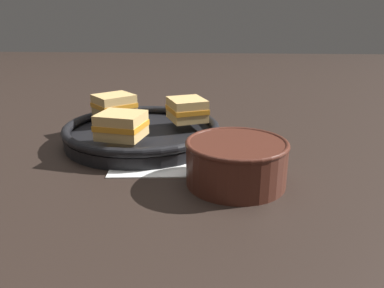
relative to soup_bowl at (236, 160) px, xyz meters
name	(u,v)px	position (x,y,z in m)	size (l,w,h in m)	color
ground_plane	(175,159)	(-0.11, 0.10, -0.04)	(4.00, 4.00, 0.00)	black
napkin	(170,157)	(-0.12, 0.10, -0.04)	(0.22, 0.19, 0.00)	white
soup_bowl	(236,160)	(0.00, 0.00, 0.00)	(0.16, 0.16, 0.07)	#4C2319
spoon	(177,155)	(-0.10, 0.10, -0.03)	(0.17, 0.03, 0.01)	#9E9EA3
skillet	(142,133)	(-0.19, 0.19, -0.02)	(0.33, 0.33, 0.04)	black
sandwich_near_left	(114,105)	(-0.26, 0.25, 0.02)	(0.11, 0.11, 0.05)	#DBB26B
sandwich_near_right	(121,125)	(-0.21, 0.09, 0.02)	(0.09, 0.09, 0.05)	#DBB26B
sandwich_far_left	(187,109)	(-0.10, 0.22, 0.02)	(0.10, 0.10, 0.05)	#DBB26B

